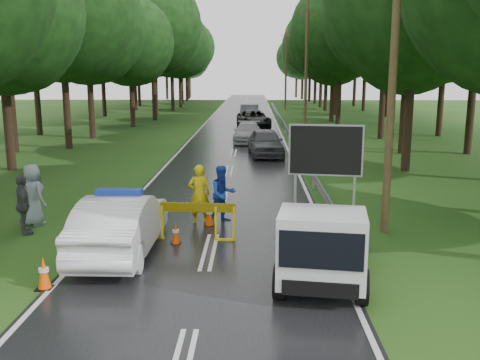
{
  "coord_description": "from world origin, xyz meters",
  "views": [
    {
      "loc": [
        1.18,
        -13.8,
        4.8
      ],
      "look_at": [
        0.75,
        3.44,
        1.3
      ],
      "focal_mm": 40.0,
      "sensor_mm": 36.0,
      "label": 1
    }
  ],
  "objects_px": {
    "barrier": "(189,212)",
    "queue_car_third": "(254,119)",
    "work_truck": "(322,241)",
    "queue_car_fourth": "(249,113)",
    "civilian": "(223,194)",
    "queue_car_first": "(266,142)",
    "police_sedan": "(121,225)",
    "queue_car_second": "(248,133)",
    "officer": "(199,194)"
  },
  "relations": [
    {
      "from": "officer",
      "to": "queue_car_fourth",
      "type": "relative_size",
      "value": 0.39
    },
    {
      "from": "civilian",
      "to": "queue_car_second",
      "type": "bearing_deg",
      "value": 60.03
    },
    {
      "from": "queue_car_second",
      "to": "queue_car_third",
      "type": "relative_size",
      "value": 0.84
    },
    {
      "from": "police_sedan",
      "to": "queue_car_fourth",
      "type": "distance_m",
      "value": 38.97
    },
    {
      "from": "officer",
      "to": "civilian",
      "type": "relative_size",
      "value": 1.04
    },
    {
      "from": "work_truck",
      "to": "queue_car_third",
      "type": "distance_m",
      "value": 34.57
    },
    {
      "from": "queue_car_second",
      "to": "police_sedan",
      "type": "bearing_deg",
      "value": -96.14
    },
    {
      "from": "queue_car_first",
      "to": "barrier",
      "type": "bearing_deg",
      "value": -103.87
    },
    {
      "from": "civilian",
      "to": "barrier",
      "type": "bearing_deg",
      "value": -141.68
    },
    {
      "from": "work_truck",
      "to": "queue_car_second",
      "type": "height_order",
      "value": "work_truck"
    },
    {
      "from": "police_sedan",
      "to": "queue_car_first",
      "type": "distance_m",
      "value": 17.67
    },
    {
      "from": "civilian",
      "to": "queue_car_second",
      "type": "relative_size",
      "value": 0.4
    },
    {
      "from": "queue_car_first",
      "to": "queue_car_fourth",
      "type": "height_order",
      "value": "queue_car_fourth"
    },
    {
      "from": "barrier",
      "to": "queue_car_third",
      "type": "height_order",
      "value": "queue_car_third"
    },
    {
      "from": "queue_car_first",
      "to": "queue_car_third",
      "type": "relative_size",
      "value": 0.83
    },
    {
      "from": "queue_car_fourth",
      "to": "queue_car_second",
      "type": "bearing_deg",
      "value": -88.95
    },
    {
      "from": "work_truck",
      "to": "queue_car_first",
      "type": "distance_m",
      "value": 18.87
    },
    {
      "from": "barrier",
      "to": "queue_car_third",
      "type": "relative_size",
      "value": 0.49
    },
    {
      "from": "work_truck",
      "to": "civilian",
      "type": "xyz_separation_m",
      "value": [
        -2.59,
        4.89,
        -0.03
      ]
    },
    {
      "from": "work_truck",
      "to": "barrier",
      "type": "distance_m",
      "value": 4.51
    },
    {
      "from": "barrier",
      "to": "officer",
      "type": "distance_m",
      "value": 1.79
    },
    {
      "from": "barrier",
      "to": "queue_car_fourth",
      "type": "bearing_deg",
      "value": 91.4
    },
    {
      "from": "police_sedan",
      "to": "civilian",
      "type": "distance_m",
      "value": 4.08
    },
    {
      "from": "officer",
      "to": "police_sedan",
      "type": "bearing_deg",
      "value": 48.65
    },
    {
      "from": "queue_car_third",
      "to": "queue_car_first",
      "type": "bearing_deg",
      "value": -94.73
    },
    {
      "from": "barrier",
      "to": "queue_car_second",
      "type": "relative_size",
      "value": 0.58
    },
    {
      "from": "police_sedan",
      "to": "queue_car_fourth",
      "type": "xyz_separation_m",
      "value": [
        3.14,
        38.84,
        0.01
      ]
    },
    {
      "from": "civilian",
      "to": "queue_car_first",
      "type": "xyz_separation_m",
      "value": [
        1.69,
        13.96,
        -0.14
      ]
    },
    {
      "from": "police_sedan",
      "to": "queue_car_fourth",
      "type": "bearing_deg",
      "value": -94.56
    },
    {
      "from": "police_sedan",
      "to": "queue_car_third",
      "type": "distance_m",
      "value": 33.03
    },
    {
      "from": "queue_car_fourth",
      "to": "officer",
      "type": "bearing_deg",
      "value": -91.09
    },
    {
      "from": "civilian",
      "to": "queue_car_fourth",
      "type": "relative_size",
      "value": 0.37
    },
    {
      "from": "police_sedan",
      "to": "officer",
      "type": "distance_m",
      "value": 3.48
    },
    {
      "from": "police_sedan",
      "to": "queue_car_third",
      "type": "relative_size",
      "value": 0.89
    },
    {
      "from": "officer",
      "to": "queue_car_first",
      "type": "bearing_deg",
      "value": -109.97
    },
    {
      "from": "queue_car_first",
      "to": "queue_car_third",
      "type": "bearing_deg",
      "value": 87.73
    },
    {
      "from": "barrier",
      "to": "queue_car_second",
      "type": "xyz_separation_m",
      "value": [
        1.47,
        21.96,
        -0.17
      ]
    },
    {
      "from": "queue_car_second",
      "to": "queue_car_third",
      "type": "xyz_separation_m",
      "value": [
        0.41,
        9.69,
        0.09
      ]
    },
    {
      "from": "barrier",
      "to": "officer",
      "type": "height_order",
      "value": "officer"
    },
    {
      "from": "queue_car_third",
      "to": "queue_car_second",
      "type": "bearing_deg",
      "value": -99.66
    },
    {
      "from": "police_sedan",
      "to": "civilian",
      "type": "bearing_deg",
      "value": -128.38
    },
    {
      "from": "work_truck",
      "to": "queue_car_first",
      "type": "relative_size",
      "value": 1.0
    },
    {
      "from": "officer",
      "to": "queue_car_second",
      "type": "xyz_separation_m",
      "value": [
        1.34,
        20.18,
        -0.29
      ]
    },
    {
      "from": "police_sedan",
      "to": "queue_car_first",
      "type": "height_order",
      "value": "police_sedan"
    },
    {
      "from": "queue_car_fourth",
      "to": "work_truck",
      "type": "bearing_deg",
      "value": -86.13
    },
    {
      "from": "work_truck",
      "to": "civilian",
      "type": "height_order",
      "value": "work_truck"
    },
    {
      "from": "queue_car_third",
      "to": "queue_car_fourth",
      "type": "relative_size",
      "value": 1.11
    },
    {
      "from": "barrier",
      "to": "queue_car_third",
      "type": "distance_m",
      "value": 31.7
    },
    {
      "from": "work_truck",
      "to": "barrier",
      "type": "bearing_deg",
      "value": 148.43
    },
    {
      "from": "civilian",
      "to": "queue_car_second",
      "type": "height_order",
      "value": "civilian"
    }
  ]
}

